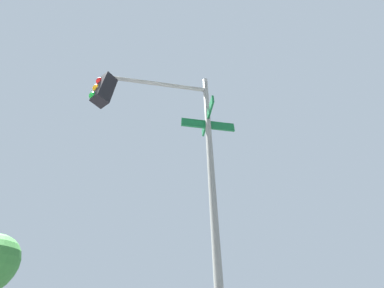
% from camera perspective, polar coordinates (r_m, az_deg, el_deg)
% --- Properties ---
extents(traffic_signal_near, '(2.20, 2.14, 6.23)m').
position_cam_1_polar(traffic_signal_near, '(4.09, -9.01, 3.60)').
color(traffic_signal_near, slate).
rests_on(traffic_signal_near, ground_plane).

